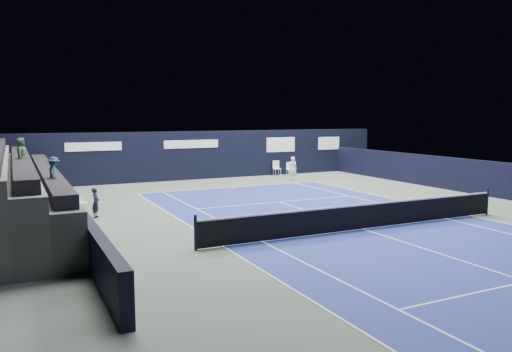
# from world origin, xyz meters

# --- Properties ---
(ground) EXTENTS (48.00, 48.00, 0.00)m
(ground) POSITION_xyz_m (0.00, 2.00, 0.00)
(ground) COLOR #4C5A50
(ground) RESTS_ON ground
(court_surface) EXTENTS (10.97, 23.77, 0.01)m
(court_surface) POSITION_xyz_m (0.00, 0.00, 0.00)
(court_surface) COLOR navy
(court_surface) RESTS_ON ground
(enclosure_wall_right) EXTENTS (0.30, 22.00, 1.80)m
(enclosure_wall_right) POSITION_xyz_m (10.50, 6.00, 0.90)
(enclosure_wall_right) COLOR black
(enclosure_wall_right) RESTS_ON ground
(folding_chair_back_a) EXTENTS (0.51, 0.54, 1.03)m
(folding_chair_back_a) POSITION_xyz_m (4.98, 15.87, 0.69)
(folding_chair_back_a) COLOR white
(folding_chair_back_a) RESTS_ON ground
(folding_chair_back_b) EXTENTS (0.45, 0.44, 0.92)m
(folding_chair_back_b) POSITION_xyz_m (5.74, 15.35, 0.53)
(folding_chair_back_b) COLOR white
(folding_chair_back_b) RESTS_ON ground
(line_judge_chair) EXTENTS (0.52, 0.51, 0.93)m
(line_judge_chair) POSITION_xyz_m (-8.80, 7.72, 0.53)
(line_judge_chair) COLOR silver
(line_judge_chair) RESTS_ON ground
(line_judge) EXTENTS (0.44, 0.52, 1.22)m
(line_judge) POSITION_xyz_m (-8.38, 6.45, 0.61)
(line_judge) COLOR black
(line_judge) RESTS_ON ground
(court_markings) EXTENTS (11.03, 23.83, 0.00)m
(court_markings) POSITION_xyz_m (0.00, 0.00, 0.01)
(court_markings) COLOR white
(court_markings) RESTS_ON court_surface
(tennis_net) EXTENTS (12.90, 0.10, 1.10)m
(tennis_net) POSITION_xyz_m (0.00, 0.00, 0.51)
(tennis_net) COLOR black
(tennis_net) RESTS_ON ground
(back_sponsor_wall) EXTENTS (26.00, 0.63, 3.10)m
(back_sponsor_wall) POSITION_xyz_m (0.01, 16.50, 1.55)
(back_sponsor_wall) COLOR black
(back_sponsor_wall) RESTS_ON ground
(side_barrier_left) EXTENTS (0.33, 22.00, 1.20)m
(side_barrier_left) POSITION_xyz_m (-9.50, 5.97, 0.60)
(side_barrier_left) COLOR black
(side_barrier_left) RESTS_ON ground
(tennis_player) EXTENTS (0.65, 0.88, 1.52)m
(tennis_player) POSITION_xyz_m (4.65, 13.10, 0.76)
(tennis_player) COLOR white
(tennis_player) RESTS_ON ground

